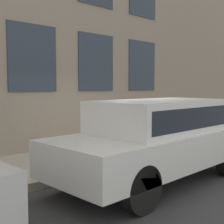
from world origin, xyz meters
TOP-DOWN VIEW (x-y plane):
  - ground_plane at (0.00, 0.00)m, footprint 80.00×80.00m
  - sidewalk at (1.32, 0.00)m, footprint 2.63×60.00m
  - fire_hydrant at (0.48, 0.35)m, footprint 0.29×0.42m
  - person at (0.56, -0.10)m, footprint 0.28×0.19m
  - parked_truck_white_near at (-1.31, 0.49)m, footprint 1.93×5.07m

SIDE VIEW (x-z plane):
  - ground_plane at x=0.00m, z-range 0.00..0.00m
  - sidewalk at x=1.32m, z-range 0.00..0.17m
  - fire_hydrant at x=0.48m, z-range 0.18..1.00m
  - person at x=0.56m, z-range 0.29..1.46m
  - parked_truck_white_near at x=-1.31m, z-range 0.15..1.91m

